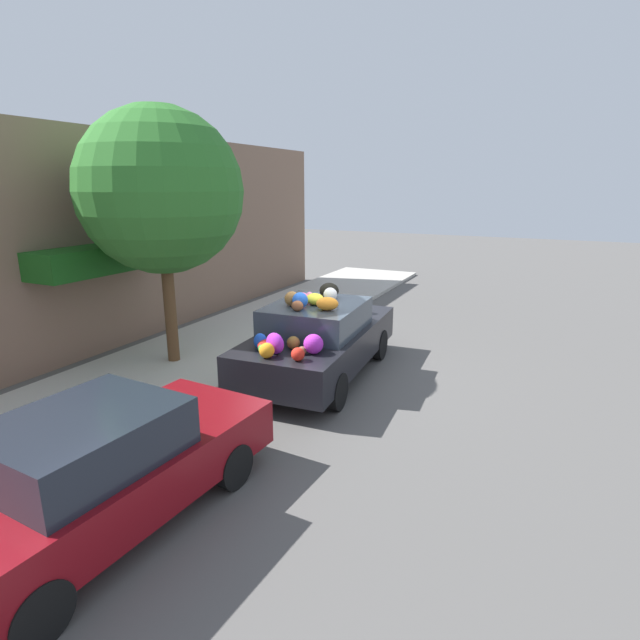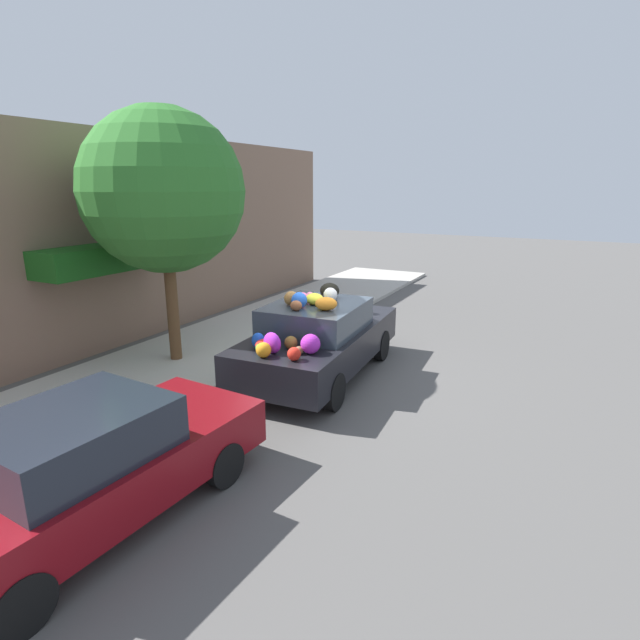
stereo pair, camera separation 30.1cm
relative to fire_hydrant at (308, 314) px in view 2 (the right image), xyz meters
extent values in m
plane|color=#565451|center=(-2.58, -1.49, -0.46)|extent=(60.00, 60.00, 0.00)
cube|color=#B2ADA3|center=(-2.58, 1.21, -0.40)|extent=(24.00, 3.20, 0.11)
cube|color=#846651|center=(-2.58, 3.46, 1.97)|extent=(18.00, 0.30, 4.86)
cube|color=#195919|center=(-3.55, 2.86, 1.72)|extent=(3.13, 0.90, 0.55)
cylinder|color=brown|center=(-3.39, 1.32, 0.82)|extent=(0.24, 0.24, 2.33)
sphere|color=#2D7228|center=(-3.39, 1.32, 3.09)|extent=(3.18, 3.18, 3.18)
cylinder|color=gold|center=(0.00, 0.00, -0.07)|extent=(0.20, 0.20, 0.55)
sphere|color=gold|center=(0.00, 0.00, 0.26)|extent=(0.18, 0.18, 0.18)
cube|color=black|center=(-2.58, -1.69, 0.19)|extent=(4.52, 2.15, 0.65)
cube|color=#333D47|center=(-2.76, -1.71, 0.78)|extent=(2.09, 1.76, 0.52)
cylinder|color=black|center=(-1.28, -0.75, -0.13)|extent=(0.66, 0.22, 0.65)
cylinder|color=black|center=(-1.16, -2.45, -0.13)|extent=(0.66, 0.22, 0.65)
cylinder|color=black|center=(-4.00, -0.94, -0.13)|extent=(0.66, 0.22, 0.65)
cylinder|color=black|center=(-3.88, -2.64, -0.13)|extent=(0.66, 0.22, 0.65)
sphere|color=pink|center=(-2.52, -1.44, 1.12)|extent=(0.20, 0.20, 0.16)
ellipsoid|color=brown|center=(-3.40, -1.65, 1.14)|extent=(0.20, 0.22, 0.18)
sphere|color=brown|center=(-3.12, -1.38, 1.18)|extent=(0.38, 0.38, 0.27)
ellipsoid|color=yellow|center=(-1.50, -2.20, 0.58)|extent=(0.21, 0.19, 0.11)
ellipsoid|color=yellow|center=(-2.82, -1.71, 1.15)|extent=(0.53, 0.53, 0.21)
sphere|color=red|center=(-0.97, -1.58, 0.64)|extent=(0.33, 0.33, 0.23)
ellipsoid|color=blue|center=(-4.18, -1.35, 0.66)|extent=(0.29, 0.30, 0.27)
sphere|color=blue|center=(-3.20, -1.59, 1.19)|extent=(0.30, 0.30, 0.29)
sphere|color=yellow|center=(-0.72, -1.61, 0.60)|extent=(0.21, 0.21, 0.15)
ellipsoid|color=pink|center=(-2.76, -1.43, 1.14)|extent=(0.20, 0.27, 0.19)
ellipsoid|color=green|center=(-0.69, -1.67, 0.61)|extent=(0.22, 0.19, 0.17)
sphere|color=black|center=(-1.09, -1.55, 0.62)|extent=(0.25, 0.25, 0.19)
ellipsoid|color=blue|center=(-0.86, -1.72, 0.65)|extent=(0.36, 0.39, 0.26)
ellipsoid|color=orange|center=(-3.13, -2.10, 1.16)|extent=(0.42, 0.48, 0.24)
sphere|color=orange|center=(-4.53, -1.69, 0.65)|extent=(0.34, 0.34, 0.25)
ellipsoid|color=red|center=(-4.23, -1.49, 0.62)|extent=(0.37, 0.34, 0.20)
ellipsoid|color=red|center=(-1.25, -1.34, 0.64)|extent=(0.38, 0.37, 0.25)
sphere|color=red|center=(-4.43, -2.20, 0.63)|extent=(0.31, 0.31, 0.22)
sphere|color=green|center=(-4.34, -1.49, 0.60)|extent=(0.19, 0.19, 0.15)
sphere|color=white|center=(-2.46, -1.86, 1.18)|extent=(0.36, 0.36, 0.27)
ellipsoid|color=black|center=(-2.23, -1.72, 1.20)|extent=(0.53, 0.53, 0.31)
ellipsoid|color=purple|center=(-4.28, -1.69, 0.70)|extent=(0.36, 0.44, 0.35)
sphere|color=purple|center=(-1.15, -2.11, 0.64)|extent=(0.30, 0.30, 0.23)
sphere|color=#B02ABD|center=(-4.01, -2.26, 0.69)|extent=(0.38, 0.38, 0.33)
ellipsoid|color=brown|center=(-4.13, -2.12, 0.59)|extent=(0.22, 0.22, 0.14)
sphere|color=olive|center=(-3.96, -1.86, 0.63)|extent=(0.25, 0.25, 0.23)
cube|color=maroon|center=(-7.70, -1.56, 0.12)|extent=(4.16, 1.89, 0.59)
cube|color=#1E232D|center=(-7.86, -1.55, 0.69)|extent=(1.91, 1.56, 0.54)
cylinder|color=black|center=(-6.40, -0.87, -0.17)|extent=(0.58, 0.21, 0.57)
cylinder|color=black|center=(-6.48, -2.38, -0.17)|extent=(0.58, 0.21, 0.57)
cylinder|color=black|center=(-9.00, -2.24, -0.17)|extent=(0.58, 0.21, 0.57)
camera|label=1|loc=(-10.97, -5.75, 3.21)|focal=28.00mm
camera|label=2|loc=(-10.84, -6.01, 3.21)|focal=28.00mm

